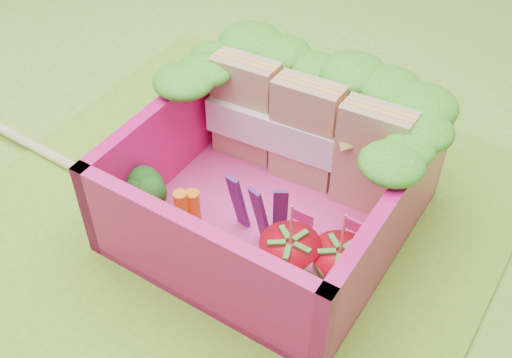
{
  "coord_description": "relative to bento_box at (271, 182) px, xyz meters",
  "views": [
    {
      "loc": [
        1.33,
        -1.86,
        2.5
      ],
      "look_at": [
        0.09,
        0.07,
        0.28
      ],
      "focal_mm": 45.0,
      "sensor_mm": 36.0,
      "label": 1
    }
  ],
  "objects": [
    {
      "name": "bento_box",
      "position": [
        0.0,
        0.0,
        0.0
      ],
      "size": [
        1.3,
        1.3,
        0.55
      ],
      "color": "#DB1270",
      "rests_on": "placemat"
    },
    {
      "name": "purple_wedges",
      "position": [
        0.03,
        -0.16,
        -0.04
      ],
      "size": [
        0.28,
        0.11,
        0.38
      ],
      "color": "#471857",
      "rests_on": "bento_floor"
    },
    {
      "name": "sandwich_stack",
      "position": [
        0.01,
        0.34,
        0.07
      ],
      "size": [
        1.11,
        0.26,
        0.61
      ],
      "color": "tan",
      "rests_on": "bento_floor"
    },
    {
      "name": "broccoli",
      "position": [
        -0.5,
        -0.34,
        -0.04
      ],
      "size": [
        0.32,
        0.32,
        0.26
      ],
      "color": "#629447",
      "rests_on": "bento_floor"
    },
    {
      "name": "lettuce_ruffle",
      "position": [
        0.0,
        0.44,
        0.33
      ],
      "size": [
        1.43,
        0.77,
        0.11
      ],
      "color": "#1A7D16",
      "rests_on": "bento_box"
    },
    {
      "name": "snap_peas",
      "position": [
        0.38,
        -0.23,
        -0.2
      ],
      "size": [
        0.63,
        0.6,
        0.05
      ],
      "color": "#5C9F32",
      "rests_on": "bento_floor"
    },
    {
      "name": "chopsticks",
      "position": [
        -1.11,
        -0.27,
        -0.25
      ],
      "size": [
        2.02,
        0.11,
        0.04
      ],
      "color": "#E1CD7B",
      "rests_on": "placemat"
    },
    {
      "name": "placemat",
      "position": [
        -0.18,
        -0.07,
        -0.29
      ],
      "size": [
        2.6,
        2.6,
        0.03
      ],
      "primitive_type": "cube",
      "color": "#70B027",
      "rests_on": "ground"
    },
    {
      "name": "strawberry_right",
      "position": [
        0.5,
        -0.24,
        -0.09
      ],
      "size": [
        0.26,
        0.26,
        0.5
      ],
      "color": "red",
      "rests_on": "bento_floor"
    },
    {
      "name": "strawberry_left",
      "position": [
        0.3,
        -0.33,
        -0.08
      ],
      "size": [
        0.27,
        0.27,
        0.51
      ],
      "color": "red",
      "rests_on": "bento_floor"
    },
    {
      "name": "ground",
      "position": [
        -0.18,
        -0.07,
        -0.31
      ],
      "size": [
        14.0,
        14.0,
        0.0
      ],
      "primitive_type": "plane",
      "color": "#6EAF31",
      "rests_on": "ground"
    },
    {
      "name": "carrot_sticks",
      "position": [
        -0.29,
        -0.31,
        -0.1
      ],
      "size": [
        0.1,
        0.13,
        0.27
      ],
      "color": "orange",
      "rests_on": "bento_floor"
    },
    {
      "name": "bento_floor",
      "position": [
        0.0,
        0.0,
        -0.25
      ],
      "size": [
        1.3,
        1.3,
        0.05
      ],
      "primitive_type": "cube",
      "color": "#E53A97",
      "rests_on": "placemat"
    }
  ]
}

